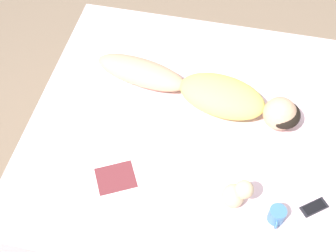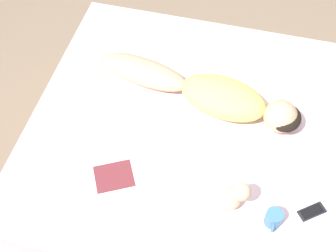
{
  "view_description": "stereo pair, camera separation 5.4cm",
  "coord_description": "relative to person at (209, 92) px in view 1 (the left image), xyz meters",
  "views": [
    {
      "loc": [
        1.68,
        0.11,
        2.89
      ],
      "look_at": [
        0.07,
        -0.24,
        0.63
      ],
      "focal_mm": 50.0,
      "sensor_mm": 36.0,
      "label": 1
    },
    {
      "loc": [
        1.67,
        0.16,
        2.89
      ],
      "look_at": [
        0.07,
        -0.24,
        0.63
      ],
      "focal_mm": 50.0,
      "sensor_mm": 36.0,
      "label": 2
    }
  ],
  "objects": [
    {
      "name": "ground_plane",
      "position": [
        0.21,
        0.04,
        -0.67
      ],
      "size": [
        12.0,
        12.0,
        0.0
      ],
      "primitive_type": "plane",
      "color": "#7A6651"
    },
    {
      "name": "bed",
      "position": [
        0.21,
        0.04,
        -0.38
      ],
      "size": [
        1.97,
        2.25,
        0.58
      ],
      "color": "beige",
      "rests_on": "ground_plane"
    },
    {
      "name": "person",
      "position": [
        0.0,
        0.0,
        0.0
      ],
      "size": [
        0.46,
        1.36,
        0.2
      ],
      "rotation": [
        0.0,
        0.0,
        -0.19
      ],
      "color": "tan",
      "rests_on": "bed"
    },
    {
      "name": "open_magazine",
      "position": [
        0.55,
        -0.48,
        -0.09
      ],
      "size": [
        0.64,
        0.53,
        0.01
      ],
      "rotation": [
        0.0,
        0.0,
        0.49
      ],
      "color": "white",
      "rests_on": "bed"
    },
    {
      "name": "coffee_mug",
      "position": [
        0.72,
        0.48,
        -0.04
      ],
      "size": [
        0.13,
        0.09,
        0.1
      ],
      "color": "teal",
      "rests_on": "bed"
    },
    {
      "name": "cell_phone",
      "position": [
        0.61,
        0.69,
        -0.08
      ],
      "size": [
        0.15,
        0.16,
        0.01
      ],
      "rotation": [
        0.0,
        0.0,
        0.66
      ],
      "color": "black",
      "rests_on": "bed"
    },
    {
      "name": "plush_toy",
      "position": [
        0.66,
        0.26,
        -0.0
      ],
      "size": [
        0.14,
        0.16,
        0.2
      ],
      "color": "#D1B289",
      "rests_on": "bed"
    }
  ]
}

